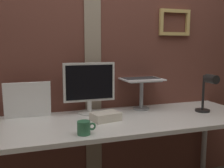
% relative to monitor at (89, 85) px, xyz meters
% --- Properties ---
extents(brick_wall_back, '(3.52, 0.16, 2.62)m').
position_rel_monitor_xyz_m(brick_wall_back, '(0.17, 0.18, 0.35)').
color(brick_wall_back, brown).
rests_on(brick_wall_back, ground_plane).
extents(desk, '(2.16, 0.70, 0.73)m').
position_rel_monitor_xyz_m(desk, '(0.15, -0.23, -0.30)').
color(desk, white).
rests_on(desk, ground_plane).
extents(monitor, '(0.41, 0.18, 0.41)m').
position_rel_monitor_xyz_m(monitor, '(0.00, 0.00, 0.00)').
color(monitor, silver).
rests_on(monitor, desk).
extents(laptop_stand, '(0.28, 0.22, 0.25)m').
position_rel_monitor_xyz_m(laptop_stand, '(0.45, 0.00, -0.06)').
color(laptop_stand, gray).
rests_on(laptop_stand, desk).
extents(laptop, '(0.34, 0.29, 0.20)m').
position_rel_monitor_xyz_m(laptop, '(0.45, 0.06, 0.07)').
color(laptop, white).
rests_on(laptop, laptop_stand).
extents(whiteboard_panel, '(0.34, 0.05, 0.27)m').
position_rel_monitor_xyz_m(whiteboard_panel, '(-0.47, 0.02, -0.10)').
color(whiteboard_panel, white).
rests_on(whiteboard_panel, desk).
extents(desk_lamp, '(0.12, 0.20, 0.32)m').
position_rel_monitor_xyz_m(desk_lamp, '(0.90, -0.28, -0.04)').
color(desk_lamp, black).
rests_on(desk_lamp, desk).
extents(coffee_mug, '(0.12, 0.08, 0.08)m').
position_rel_monitor_xyz_m(coffee_mug, '(-0.15, -0.48, -0.19)').
color(coffee_mug, '#33724C').
rests_on(coffee_mug, desk).
extents(paper_clutter_stack, '(0.22, 0.18, 0.06)m').
position_rel_monitor_xyz_m(paper_clutter_stack, '(0.07, -0.23, -0.20)').
color(paper_clutter_stack, silver).
rests_on(paper_clutter_stack, desk).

